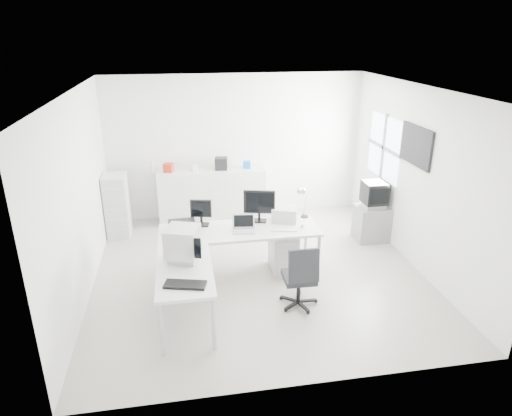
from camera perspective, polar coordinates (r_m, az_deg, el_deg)
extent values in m
cube|color=silver|center=(7.25, 0.27, -7.95)|extent=(5.00, 5.00, 0.01)
cube|color=white|center=(6.36, 0.32, 14.60)|extent=(5.00, 5.00, 0.01)
cube|color=silver|center=(9.05, -2.51, 7.64)|extent=(5.00, 0.02, 2.80)
cube|color=silver|center=(6.72, -21.18, 1.22)|extent=(0.02, 5.00, 2.80)
cube|color=silver|center=(7.51, 19.47, 3.49)|extent=(0.02, 5.00, 2.80)
cube|color=silver|center=(7.23, 3.42, -5.38)|extent=(0.40, 0.50, 0.60)
cube|color=black|center=(6.89, -9.24, -2.26)|extent=(0.41, 0.33, 0.14)
cube|color=silver|center=(6.85, 3.48, -2.73)|extent=(0.42, 0.19, 0.02)
sphere|color=silver|center=(6.95, 5.80, -2.20)|extent=(0.07, 0.07, 0.07)
cube|color=#AAAAAA|center=(7.16, 3.60, -0.74)|extent=(0.47, 0.43, 0.22)
cube|color=black|center=(5.49, -8.85, -9.44)|extent=(0.52, 0.31, 0.03)
cube|color=gray|center=(8.45, 14.26, -1.84)|extent=(0.57, 0.47, 0.63)
cube|color=silver|center=(9.00, -5.53, 1.62)|extent=(2.07, 0.52, 1.03)
cube|color=#AD2618|center=(8.80, -10.88, 4.97)|extent=(0.21, 0.20, 0.17)
cube|color=silver|center=(8.81, -7.61, 5.02)|extent=(0.13, 0.12, 0.12)
cube|color=black|center=(8.83, -4.38, 5.56)|extent=(0.26, 0.24, 0.23)
cube|color=blue|center=(8.90, -1.15, 5.44)|extent=(0.17, 0.15, 0.14)
cylinder|color=silver|center=(8.85, -12.84, 5.08)|extent=(0.07, 0.07, 0.22)
cube|color=silver|center=(8.63, -16.97, 0.27)|extent=(0.40, 0.48, 1.15)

